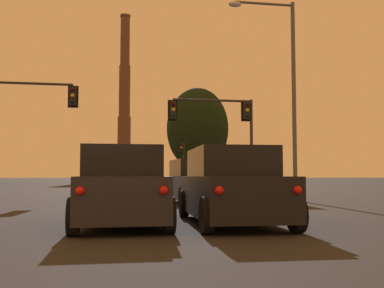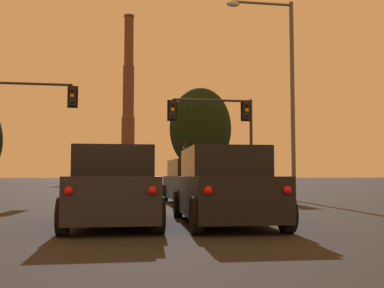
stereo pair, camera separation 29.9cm
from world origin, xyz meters
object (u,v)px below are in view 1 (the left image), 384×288
Objects in this scene: suv_right_lane_front at (196,182)px; smokestack at (124,114)px; suv_right_lane_second at (231,187)px; traffic_light_overhead_right at (224,122)px; suv_center_lane_second at (122,187)px; traffic_light_far_right at (182,157)px; traffic_light_overhead_left at (1,107)px; street_lamp at (284,79)px.

smokestack reaches higher than suv_right_lane_front.
suv_right_lane_second is 0.08× the size of smokestack.
traffic_light_overhead_right is (2.93, 7.03, 3.49)m from suv_right_lane_front.
suv_right_lane_front is at bearing -89.61° from smokestack.
suv_right_lane_second is at bearing -4.75° from suv_center_lane_second.
smokestack is (-5.42, 114.65, 20.80)m from traffic_light_far_right.
traffic_light_overhead_left is 143.92m from smokestack.
traffic_light_overhead_right reaches higher than traffic_light_far_right.
smokestack is (-5.65, 147.49, 18.39)m from street_lamp.
traffic_light_overhead_right reaches higher than suv_right_lane_second.
traffic_light_overhead_left is 0.66× the size of street_lamp.
suv_right_lane_second is 0.95× the size of traffic_light_far_right.
street_lamp is (4.62, 1.59, 4.95)m from suv_right_lane_front.
suv_right_lane_front is 0.52× the size of street_lamp.
suv_right_lane_second is at bearing -58.27° from traffic_light_overhead_left.
street_lamp reaches higher than traffic_light_far_right.
suv_right_lane_second is 0.78× the size of traffic_light_overhead_left.
street_lamp is at bearing 50.21° from suv_center_lane_second.
street_lamp is at bearing -72.71° from traffic_light_overhead_right.
traffic_light_overhead_left reaches higher than suv_right_lane_second.
suv_right_lane_second is at bearing -96.59° from traffic_light_far_right.
traffic_light_overhead_left is at bearing 160.09° from street_lamp.
smokestack is at bearing 92.71° from traffic_light_far_right.
street_lamp is (5.12, 9.49, 4.95)m from suv_right_lane_second.
suv_center_lane_second is 13.07m from street_lamp.
suv_center_lane_second is 0.94× the size of traffic_light_far_right.
smokestack is at bearing 92.19° from street_lamp.
suv_center_lane_second is 158.49m from smokestack.
smokestack reaches higher than street_lamp.
suv_center_lane_second is at bearing -112.50° from traffic_light_overhead_right.
smokestack reaches higher than traffic_light_overhead_left.
traffic_light_overhead_left is at bearing -178.61° from traffic_light_overhead_right.
street_lamp is (1.69, -5.43, 1.46)m from traffic_light_overhead_right.
traffic_light_overhead_right is 27.46m from traffic_light_far_right.
suv_center_lane_second and suv_right_lane_front have the same top height.
traffic_light_overhead_left reaches higher than traffic_light_far_right.
suv_center_lane_second is at bearing -114.97° from suv_right_lane_front.
suv_center_lane_second is 16.28m from traffic_light_overhead_right.
traffic_light_far_right is (4.40, 34.43, 2.54)m from suv_right_lane_front.
street_lamp reaches higher than traffic_light_overhead_left.
traffic_light_overhead_right is at bearing 64.80° from suv_right_lane_front.
suv_right_lane_front is 0.95× the size of traffic_light_far_right.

